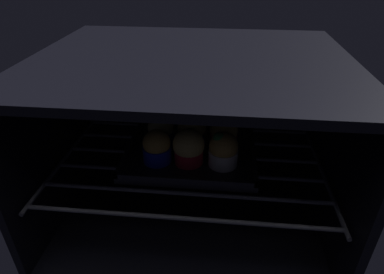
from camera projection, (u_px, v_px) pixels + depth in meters
oven_cavity at (193, 132)px, 72.76cm from camera, size 59.00×47.00×37.00cm
oven_rack at (191, 155)px, 70.86cm from camera, size 54.80×42.00×0.80cm
baking_tray at (192, 147)px, 71.79cm from camera, size 27.01×27.01×2.20cm
muffin_row0_col0 at (157, 147)px, 64.72cm from camera, size 5.81×5.81×6.96cm
muffin_row0_col1 at (189, 148)px, 64.20cm from camera, size 6.34×6.34×7.32cm
muffin_row0_col2 at (223, 150)px, 63.50cm from camera, size 5.81×5.81×7.45cm
muffin_row1_col0 at (161, 130)px, 70.46cm from camera, size 5.81×5.81×7.41cm
muffin_row1_col1 at (191, 131)px, 69.80cm from camera, size 6.20×6.20×7.48cm
muffin_row1_col2 at (224, 133)px, 68.84cm from camera, size 5.93×5.93×7.93cm
muffin_row2_col0 at (168, 116)px, 76.44cm from camera, size 5.81×5.81×7.52cm
muffin_row2_col1 at (196, 118)px, 75.50cm from camera, size 5.99×5.99×7.23cm
muffin_row2_col2 at (225, 120)px, 74.67cm from camera, size 5.90×5.90×7.12cm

